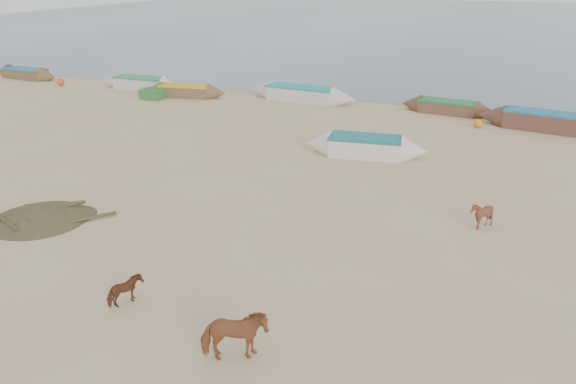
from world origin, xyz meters
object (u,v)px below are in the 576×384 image
object	(u,v)px
cow_adult	(234,336)
calf_front	(482,215)
near_canoe	(365,146)
calf_right	(126,291)

from	to	relation	value
cow_adult	calf_front	size ratio (longest dim) A/B	1.53
calf_front	near_canoe	world-z (taller)	calf_front
calf_front	calf_right	distance (m)	11.05
cow_adult	calf_right	size ratio (longest dim) A/B	1.89
calf_right	near_canoe	size ratio (longest dim) A/B	0.14
calf_front	calf_right	bearing A→B (deg)	-56.74
calf_front	near_canoe	bearing A→B (deg)	-149.74
calf_front	calf_right	size ratio (longest dim) A/B	1.24
cow_adult	calf_right	world-z (taller)	cow_adult
cow_adult	calf_front	distance (m)	9.76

